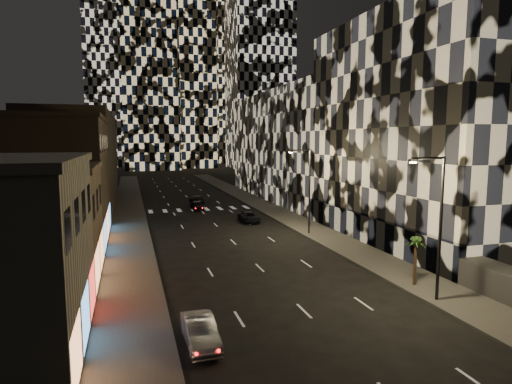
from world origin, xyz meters
TOP-DOWN VIEW (x-y plane):
  - sidewalk_left at (-10.00, 50.00)m, footprint 4.00×120.00m
  - sidewalk_right at (10.00, 50.00)m, footprint 4.00×120.00m
  - curb_left at (-7.90, 50.00)m, footprint 0.20×120.00m
  - curb_right at (7.90, 50.00)m, footprint 0.20×120.00m
  - retail_tan at (-17.00, 21.00)m, footprint 10.00×10.00m
  - retail_brown at (-17.00, 33.50)m, footprint 10.00×15.00m
  - retail_filler_left at (-17.00, 60.00)m, footprint 10.00×40.00m
  - midrise_right at (20.00, 24.50)m, footprint 16.00×25.00m
  - midrise_base at (12.30, 24.50)m, footprint 0.60×25.00m
  - midrise_filler_right at (20.00, 57.00)m, footprint 16.00×40.00m
  - tower_right_mid at (35.00, 135.00)m, footprint 20.00×20.00m
  - tower_left_back at (-12.00, 165.00)m, footprint 24.00×24.00m
  - tower_center_low at (-2.00, 140.00)m, footprint 18.00×18.00m
  - streetlight_near at (8.35, 10.00)m, footprint 2.55×0.25m
  - streetlight_far at (8.35, 30.00)m, footprint 2.55×0.25m
  - car_silver_parked at (-6.62, 8.57)m, footprint 1.54×4.20m
  - car_dark_midlane at (-0.50, 49.41)m, footprint 1.86×3.96m
  - car_dark_oncoming at (0.50, 55.82)m, footprint 2.01×4.54m
  - car_dark_rightlane at (4.29, 38.47)m, footprint 2.04×4.41m
  - palm_tree at (9.00, 12.75)m, footprint 1.72×1.71m

SIDE VIEW (x-z plane):
  - sidewalk_left at x=-10.00m, z-range 0.00..0.15m
  - sidewalk_right at x=10.00m, z-range 0.00..0.15m
  - curb_left at x=-7.90m, z-range 0.00..0.15m
  - curb_right at x=7.90m, z-range 0.00..0.15m
  - car_dark_rightlane at x=4.29m, z-range 0.00..1.23m
  - car_dark_oncoming at x=0.50m, z-range 0.00..1.29m
  - car_dark_midlane at x=-0.50m, z-range 0.00..1.31m
  - car_silver_parked at x=-6.62m, z-range 0.00..1.37m
  - midrise_base at x=12.30m, z-range 0.00..3.00m
  - palm_tree at x=9.00m, z-range 1.25..4.63m
  - retail_tan at x=-17.00m, z-range 0.00..8.00m
  - streetlight_near at x=8.35m, z-range 0.85..9.85m
  - streetlight_far at x=8.35m, z-range 0.85..9.85m
  - retail_brown at x=-17.00m, z-range 0.00..12.00m
  - retail_filler_left at x=-17.00m, z-range 0.00..14.00m
  - midrise_filler_right at x=20.00m, z-range 0.00..18.00m
  - midrise_right at x=20.00m, z-range 0.00..22.00m
  - tower_center_low at x=-2.00m, z-range 0.00..95.00m
  - tower_right_mid at x=35.00m, z-range 0.00..100.00m
  - tower_left_back at x=-12.00m, z-range 0.00..120.00m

